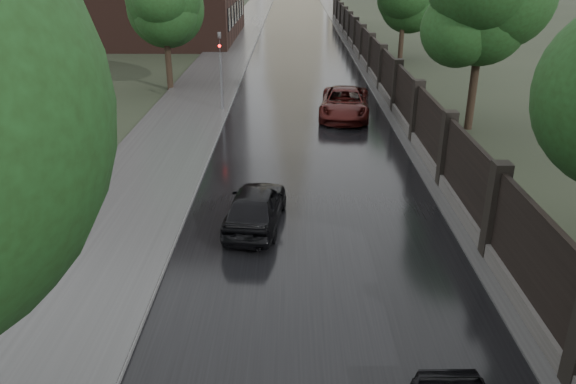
{
  "coord_description": "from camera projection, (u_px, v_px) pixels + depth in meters",
  "views": [
    {
      "loc": [
        -0.72,
        -3.31,
        7.56
      ],
      "look_at": [
        -0.82,
        10.89,
        1.5
      ],
      "focal_mm": 35.0,
      "sensor_mm": 36.0,
      "label": 1
    }
  ],
  "objects": [
    {
      "name": "hatchback_left",
      "position": [
        255.0,
        206.0,
        16.63
      ],
      "size": [
        1.93,
        3.97,
        1.31
      ],
      "primitive_type": "imported",
      "rotation": [
        0.0,
        0.0,
        3.04
      ],
      "color": "black",
      "rests_on": "ground"
    },
    {
      "name": "traffic_light",
      "position": [
        221.0,
        65.0,
        28.08
      ],
      "size": [
        0.16,
        0.32,
        4.0
      ],
      "color": "#59595E",
      "rests_on": "ground"
    },
    {
      "name": "car_right_far",
      "position": [
        345.0,
        103.0,
        27.78
      ],
      "size": [
        2.9,
        5.33,
        1.42
      ],
      "primitive_type": "imported",
      "rotation": [
        0.0,
        0.0,
        -0.11
      ],
      "color": "black",
      "rests_on": "ground"
    },
    {
      "name": "fence_right",
      "position": [
        377.0,
        67.0,
        35.03
      ],
      "size": [
        0.45,
        75.72,
        2.7
      ],
      "color": "#383533",
      "rests_on": "ground"
    },
    {
      "name": "tree_right_b",
      "position": [
        482.0,
        19.0,
        24.25
      ],
      "size": [
        4.08,
        4.08,
        7.01
      ],
      "color": "black",
      "rests_on": "ground"
    }
  ]
}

